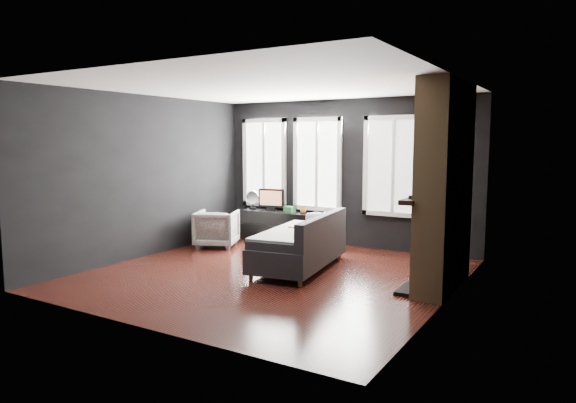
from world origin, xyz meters
The scene contains 18 objects.
floor centered at (0.00, 0.00, 0.00)m, with size 5.00×5.00×0.00m, color black.
ceiling centered at (0.00, 0.00, 2.70)m, with size 5.00×5.00×0.00m, color white.
wall_back centered at (0.00, 2.50, 1.35)m, with size 5.00×0.02×2.70m, color black.
wall_left centered at (-2.50, 0.00, 1.35)m, with size 0.02×5.00×2.70m, color black.
wall_right centered at (2.50, 0.00, 1.35)m, with size 0.02×5.00×2.70m, color black.
windows centered at (-0.45, 2.46, 2.38)m, with size 4.00×0.16×1.76m, color white, non-canonical shape.
fireplace centered at (2.30, 0.60, 1.35)m, with size 0.70×1.62×2.70m, color #93724C, non-canonical shape.
sofa centered at (0.17, 0.50, 0.43)m, with size 1.00×1.99×0.86m, color #272729, non-canonical shape.
stripe_pillow centered at (0.31, 1.11, 0.62)m, with size 0.08×0.35×0.35m, color gray.
armchair centered at (-1.95, 1.16, 0.37)m, with size 0.72×0.67×0.74m, color white.
media_console centered at (-1.19, 2.24, 0.29)m, with size 1.70×0.53×0.59m, color black, non-canonical shape.
monitor centered at (-1.47, 2.27, 0.82)m, with size 0.53×0.11×0.48m, color black, non-canonical shape.
desk_fan centered at (-1.87, 2.22, 0.78)m, with size 0.27×0.27×0.38m, color #A3A3A3, non-canonical shape.
mug centered at (-0.72, 2.23, 0.65)m, with size 0.12×0.09×0.12m, color orange.
book centered at (-0.56, 2.28, 0.71)m, with size 0.18×0.02×0.25m, color tan.
storage_box centered at (-1.00, 2.19, 0.64)m, with size 0.21×0.13×0.11m, color #266532.
mantel_vase centered at (2.05, 1.05, 1.32)m, with size 0.18×0.19×0.18m, color yellow.
mantel_clock centered at (2.05, 0.05, 1.25)m, with size 0.11×0.11×0.04m, color black.
Camera 1 is at (3.97, -6.14, 1.94)m, focal length 32.00 mm.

